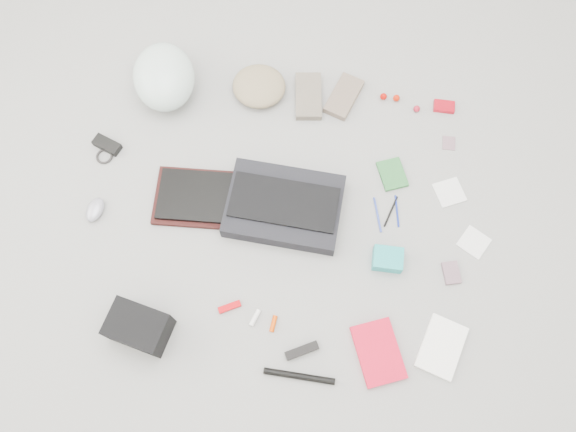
# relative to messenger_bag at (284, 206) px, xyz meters

# --- Properties ---
(ground_plane) EXTENTS (4.00, 4.00, 0.00)m
(ground_plane) POSITION_rel_messenger_bag_xyz_m (0.02, -0.05, -0.04)
(ground_plane) COLOR gray
(messenger_bag) EXTENTS (0.48, 0.37, 0.07)m
(messenger_bag) POSITION_rel_messenger_bag_xyz_m (0.00, 0.00, 0.00)
(messenger_bag) COLOR black
(messenger_bag) RESTS_ON ground_plane
(bag_flap) EXTENTS (0.44, 0.24, 0.01)m
(bag_flap) POSITION_rel_messenger_bag_xyz_m (0.00, 0.00, 0.04)
(bag_flap) COLOR black
(bag_flap) RESTS_ON messenger_bag
(laptop_sleeve) EXTENTS (0.33, 0.25, 0.02)m
(laptop_sleeve) POSITION_rel_messenger_bag_xyz_m (-0.35, 0.02, -0.03)
(laptop_sleeve) COLOR black
(laptop_sleeve) RESTS_ON ground_plane
(laptop) EXTENTS (0.30, 0.22, 0.02)m
(laptop) POSITION_rel_messenger_bag_xyz_m (-0.35, 0.02, -0.00)
(laptop) COLOR black
(laptop) RESTS_ON laptop_sleeve
(bike_helmet) EXTENTS (0.32, 0.37, 0.19)m
(bike_helmet) POSITION_rel_messenger_bag_xyz_m (-0.54, 0.53, 0.06)
(bike_helmet) COLOR silver
(bike_helmet) RESTS_ON ground_plane
(beanie) EXTENTS (0.27, 0.26, 0.08)m
(beanie) POSITION_rel_messenger_bag_xyz_m (-0.14, 0.54, 0.00)
(beanie) COLOR #8D7C5E
(beanie) RESTS_ON ground_plane
(mitten_left) EXTENTS (0.12, 0.23, 0.03)m
(mitten_left) POSITION_rel_messenger_bag_xyz_m (0.07, 0.52, -0.02)
(mitten_left) COLOR #6F6458
(mitten_left) RESTS_ON ground_plane
(mitten_right) EXTENTS (0.18, 0.23, 0.03)m
(mitten_right) POSITION_rel_messenger_bag_xyz_m (0.22, 0.53, -0.02)
(mitten_right) COLOR #756356
(mitten_right) RESTS_ON ground_plane
(power_brick) EXTENTS (0.13, 0.10, 0.03)m
(power_brick) POSITION_rel_messenger_bag_xyz_m (-0.75, 0.24, -0.02)
(power_brick) COLOR black
(power_brick) RESTS_ON ground_plane
(cable_coil) EXTENTS (0.09, 0.09, 0.01)m
(cable_coil) POSITION_rel_messenger_bag_xyz_m (-0.76, 0.19, -0.03)
(cable_coil) COLOR black
(cable_coil) RESTS_ON ground_plane
(mouse) EXTENTS (0.09, 0.12, 0.04)m
(mouse) POSITION_rel_messenger_bag_xyz_m (-0.75, -0.05, -0.02)
(mouse) COLOR #8E8D9F
(mouse) RESTS_ON ground_plane
(camera_bag) EXTENTS (0.24, 0.20, 0.13)m
(camera_bag) POSITION_rel_messenger_bag_xyz_m (-0.49, -0.51, 0.03)
(camera_bag) COLOR black
(camera_bag) RESTS_ON ground_plane
(multitool) EXTENTS (0.09, 0.06, 0.01)m
(multitool) POSITION_rel_messenger_bag_xyz_m (-0.18, -0.41, -0.03)
(multitool) COLOR #B20005
(multitool) RESTS_ON ground_plane
(toiletry_tube_white) EXTENTS (0.04, 0.07, 0.02)m
(toiletry_tube_white) POSITION_rel_messenger_bag_xyz_m (-0.08, -0.44, -0.03)
(toiletry_tube_white) COLOR silver
(toiletry_tube_white) RESTS_ON ground_plane
(toiletry_tube_orange) EXTENTS (0.03, 0.06, 0.02)m
(toiletry_tube_orange) POSITION_rel_messenger_bag_xyz_m (-0.01, -0.46, -0.03)
(toiletry_tube_orange) COLOR #D63F00
(toiletry_tube_orange) RESTS_ON ground_plane
(u_lock) EXTENTS (0.13, 0.08, 0.02)m
(u_lock) POSITION_rel_messenger_bag_xyz_m (0.10, -0.55, -0.02)
(u_lock) COLOR black
(u_lock) RESTS_ON ground_plane
(bike_pump) EXTENTS (0.26, 0.05, 0.02)m
(bike_pump) POSITION_rel_messenger_bag_xyz_m (0.10, -0.64, -0.03)
(bike_pump) COLOR black
(bike_pump) RESTS_ON ground_plane
(book_red) EXTENTS (0.21, 0.26, 0.02)m
(book_red) POSITION_rel_messenger_bag_xyz_m (0.38, -0.54, -0.03)
(book_red) COLOR red
(book_red) RESTS_ON ground_plane
(book_white) EXTENTS (0.20, 0.24, 0.02)m
(book_white) POSITION_rel_messenger_bag_xyz_m (0.61, -0.50, -0.03)
(book_white) COLOR white
(book_white) RESTS_ON ground_plane
(notepad) EXTENTS (0.13, 0.16, 0.02)m
(notepad) POSITION_rel_messenger_bag_xyz_m (0.43, 0.18, -0.03)
(notepad) COLOR #27642F
(notepad) RESTS_ON ground_plane
(pen_blue) EXTENTS (0.04, 0.15, 0.01)m
(pen_blue) POSITION_rel_messenger_bag_xyz_m (0.37, -0.00, -0.03)
(pen_blue) COLOR #2B3EA4
(pen_blue) RESTS_ON ground_plane
(pen_black) EXTENTS (0.06, 0.13, 0.01)m
(pen_black) POSITION_rel_messenger_bag_xyz_m (0.43, 0.02, -0.03)
(pen_black) COLOR black
(pen_black) RESTS_ON ground_plane
(pen_navy) EXTENTS (0.02, 0.13, 0.01)m
(pen_navy) POSITION_rel_messenger_bag_xyz_m (0.45, 0.02, -0.03)
(pen_navy) COLOR navy
(pen_navy) RESTS_ON ground_plane
(accordion_wallet) EXTENTS (0.12, 0.10, 0.06)m
(accordion_wallet) POSITION_rel_messenger_bag_xyz_m (0.41, -0.19, -0.01)
(accordion_wallet) COLOR teal
(accordion_wallet) RESTS_ON ground_plane
(card_deck) EXTENTS (0.08, 0.10, 0.02)m
(card_deck) POSITION_rel_messenger_bag_xyz_m (0.65, -0.22, -0.03)
(card_deck) COLOR slate
(card_deck) RESTS_ON ground_plane
(napkin_top) EXTENTS (0.14, 0.14, 0.01)m
(napkin_top) POSITION_rel_messenger_bag_xyz_m (0.66, 0.12, -0.03)
(napkin_top) COLOR silver
(napkin_top) RESTS_ON ground_plane
(napkin_bottom) EXTENTS (0.14, 0.14, 0.01)m
(napkin_bottom) POSITION_rel_messenger_bag_xyz_m (0.75, -0.09, -0.03)
(napkin_bottom) COLOR silver
(napkin_bottom) RESTS_ON ground_plane
(lollipop_a) EXTENTS (0.04, 0.04, 0.03)m
(lollipop_a) POSITION_rel_messenger_bag_xyz_m (0.39, 0.54, -0.02)
(lollipop_a) COLOR #A30702
(lollipop_a) RESTS_ON ground_plane
(lollipop_b) EXTENTS (0.04, 0.04, 0.03)m
(lollipop_b) POSITION_rel_messenger_bag_xyz_m (0.45, 0.54, -0.02)
(lollipop_b) COLOR #BF1803
(lollipop_b) RESTS_ON ground_plane
(lollipop_c) EXTENTS (0.03, 0.03, 0.03)m
(lollipop_c) POSITION_rel_messenger_bag_xyz_m (0.53, 0.49, -0.02)
(lollipop_c) COLOR maroon
(lollipop_c) RESTS_ON ground_plane
(altoids_tin) EXTENTS (0.09, 0.06, 0.02)m
(altoids_tin) POSITION_rel_messenger_bag_xyz_m (0.65, 0.51, -0.03)
(altoids_tin) COLOR #A90C1A
(altoids_tin) RESTS_ON ground_plane
(stamp_sheet) EXTENTS (0.06, 0.07, 0.00)m
(stamp_sheet) POSITION_rel_messenger_bag_xyz_m (0.67, 0.34, -0.03)
(stamp_sheet) COLOR slate
(stamp_sheet) RESTS_ON ground_plane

